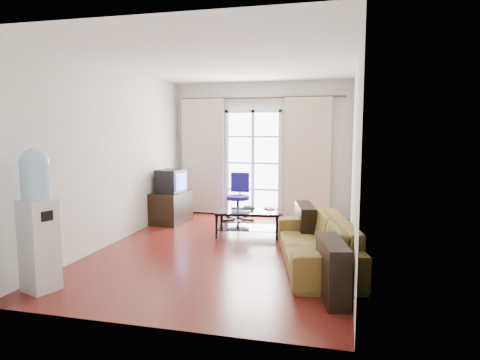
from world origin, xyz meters
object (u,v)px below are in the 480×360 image
Objects in this scene: coffee_table at (248,219)px; water_cooler at (38,217)px; crt_tv at (170,181)px; task_chair at (238,207)px; sofa at (316,242)px; tv_stand at (171,207)px.

water_cooler reaches higher than coffee_table.
crt_tv reaches higher than task_chair.
crt_tv reaches higher than sofa.
sofa is 3.32m from water_cooler.
crt_tv is 3.50m from water_cooler.
water_cooler reaches higher than task_chair.
tv_stand is at bearing 107.82° from water_cooler.
task_chair is at bearing 26.25° from tv_stand.
tv_stand is at bearing 103.24° from crt_tv.
sofa is 2.82× the size of tv_stand.
coffee_table is 3.42m from water_cooler.
tv_stand reaches higher than coffee_table.
coffee_table is at bearing -15.78° from tv_stand.
water_cooler is at bearing -108.52° from task_chair.
sofa is 1.44× the size of water_cooler.
crt_tv is at bearing 107.77° from water_cooler.
tv_stand is 0.51m from crt_tv.
water_cooler is at bearing -86.03° from tv_stand.
tv_stand is 1.28m from task_chair.
coffee_table is 1.81m from crt_tv.
crt_tv is at bearing -158.39° from task_chair.
coffee_table is 1.38× the size of tv_stand.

